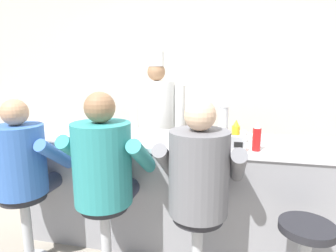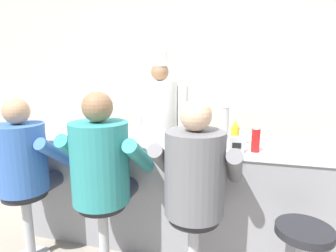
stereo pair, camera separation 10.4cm
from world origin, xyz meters
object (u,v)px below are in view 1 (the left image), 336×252
at_px(mustard_bottle_yellow, 236,134).
at_px(hot_sauce_bottle_orange, 191,138).
at_px(ketchup_bottle_red, 257,137).
at_px(diner_seated_grey, 199,178).
at_px(water_pitcher_clear, 199,125).
at_px(coffee_mug_tan, 216,141).
at_px(cup_stack_steel, 223,122).
at_px(diner_seated_blue, 23,165).
at_px(coffee_mug_white, 242,137).
at_px(breakfast_plate, 87,136).
at_px(napkin_dispenser_chrome, 238,144).
at_px(diner_seated_teal, 105,168).
at_px(cook_in_whites_near, 157,119).
at_px(cereal_bowl, 104,138).

relative_size(mustard_bottle_yellow, hot_sauce_bottle_orange, 1.71).
relative_size(ketchup_bottle_red, diner_seated_grey, 0.16).
height_order(water_pitcher_clear, coffee_mug_tan, water_pitcher_clear).
xyz_separation_m(water_pitcher_clear, cup_stack_steel, (0.23, -0.06, 0.04)).
xyz_separation_m(cup_stack_steel, diner_seated_blue, (-1.52, -0.71, -0.28)).
bearing_deg(hot_sauce_bottle_orange, coffee_mug_white, 24.45).
height_order(breakfast_plate, coffee_mug_white, coffee_mug_white).
bearing_deg(water_pitcher_clear, napkin_dispenser_chrome, -52.29).
xyz_separation_m(napkin_dispenser_chrome, diner_seated_teal, (-0.95, -0.31, -0.16)).
xyz_separation_m(coffee_mug_white, diner_seated_grey, (-0.29, -0.59, -0.16)).
bearing_deg(diner_seated_blue, ketchup_bottle_red, 11.46).
xyz_separation_m(coffee_mug_tan, diner_seated_teal, (-0.78, -0.41, -0.15)).
bearing_deg(ketchup_bottle_red, diner_seated_grey, -137.44).
height_order(water_pitcher_clear, diner_seated_blue, diner_seated_blue).
bearing_deg(water_pitcher_clear, diner_seated_teal, -127.83).
distance_m(napkin_dispenser_chrome, cook_in_whites_near, 1.52).
relative_size(cereal_bowl, diner_seated_grey, 0.11).
xyz_separation_m(water_pitcher_clear, diner_seated_grey, (0.10, -0.77, -0.22)).
bearing_deg(cup_stack_steel, diner_seated_blue, -154.99).
relative_size(water_pitcher_clear, diner_seated_grey, 0.15).
xyz_separation_m(mustard_bottle_yellow, coffee_mug_white, (0.05, 0.15, -0.05)).
bearing_deg(diner_seated_teal, coffee_mug_tan, 27.64).
bearing_deg(water_pitcher_clear, cup_stack_steel, -15.85).
distance_m(mustard_bottle_yellow, cereal_bowl, 1.12).
height_order(cup_stack_steel, diner_seated_grey, diner_seated_grey).
bearing_deg(napkin_dispenser_chrome, breakfast_plate, 173.33).
height_order(coffee_mug_tan, diner_seated_grey, diner_seated_grey).
relative_size(napkin_dispenser_chrome, cook_in_whites_near, 0.06).
height_order(coffee_mug_tan, cup_stack_steel, cup_stack_steel).
bearing_deg(diner_seated_grey, cook_in_whites_near, 115.13).
bearing_deg(diner_seated_grey, coffee_mug_tan, 78.08).
bearing_deg(cereal_bowl, diner_seated_teal, -64.11).
distance_m(coffee_mug_tan, cook_in_whites_near, 1.34).
bearing_deg(breakfast_plate, coffee_mug_tan, -2.93).
bearing_deg(coffee_mug_white, ketchup_bottle_red, -66.87).
bearing_deg(ketchup_bottle_red, cup_stack_steel, 126.98).
height_order(breakfast_plate, coffee_mug_tan, coffee_mug_tan).
xyz_separation_m(hot_sauce_bottle_orange, diner_seated_teal, (-0.57, -0.40, -0.16)).
xyz_separation_m(diner_seated_teal, diner_seated_grey, (0.69, -0.00, -0.02)).
xyz_separation_m(ketchup_bottle_red, hot_sauce_bottle_orange, (-0.51, 0.05, -0.04)).
relative_size(mustard_bottle_yellow, cup_stack_steel, 0.75).
bearing_deg(coffee_mug_tan, cereal_bowl, -177.90).
bearing_deg(diner_seated_teal, hot_sauce_bottle_orange, 35.14).
bearing_deg(coffee_mug_white, mustard_bottle_yellow, -110.65).
bearing_deg(diner_seated_teal, diner_seated_grey, -0.15).
bearing_deg(hot_sauce_bottle_orange, diner_seated_grey, -73.49).
xyz_separation_m(mustard_bottle_yellow, cup_stack_steel, (-0.11, 0.26, 0.04)).
bearing_deg(mustard_bottle_yellow, diner_seated_blue, -164.54).
height_order(cup_stack_steel, cook_in_whites_near, cook_in_whites_near).
height_order(water_pitcher_clear, cup_stack_steel, cup_stack_steel).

